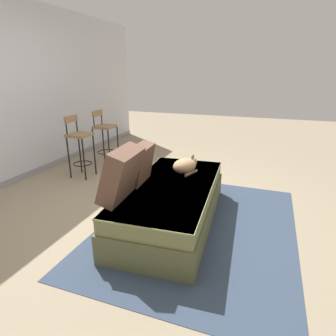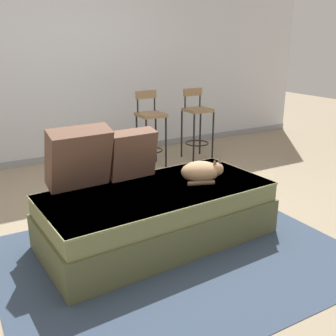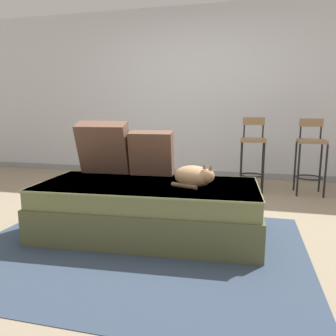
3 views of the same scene
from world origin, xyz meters
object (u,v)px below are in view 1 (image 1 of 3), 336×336
Objects in this scene: throw_pillow_middle at (140,164)px; bar_stool_near_window at (80,143)px; couch at (172,203)px; throw_pillow_corner at (121,174)px; bar_stool_by_doorway at (105,134)px; cat at (185,165)px.

throw_pillow_middle is 0.44× the size of bar_stool_near_window.
bar_stool_near_window reaches higher than throw_pillow_middle.
throw_pillow_corner reaches higher than couch.
couch is at bearing -30.06° from throw_pillow_corner.
bar_stool_by_doorway is at bearing 49.10° from couch.
cat is (0.92, -0.33, -0.17)m from throw_pillow_corner.
throw_pillow_middle is (0.46, 0.03, -0.04)m from throw_pillow_corner.
bar_stool_near_window reaches higher than couch.
couch is 2.40m from bar_stool_by_doorway.
couch is 2.00× the size of bar_stool_by_doorway.
cat is (0.40, -0.03, 0.31)m from couch.
throw_pillow_middle is 2.20m from bar_stool_by_doorway.
bar_stool_by_doorway is (1.56, 1.80, 0.31)m from couch.
throw_pillow_corner is at bearing -144.35° from bar_stool_by_doorway.
throw_pillow_corner is at bearing -176.38° from throw_pillow_middle.
bar_stool_near_window is (0.86, 1.80, 0.32)m from couch.
couch is 0.50m from cat.
cat is 2.17m from bar_stool_by_doorway.
bar_stool_near_window is (1.39, 1.50, -0.15)m from throw_pillow_corner.
throw_pillow_middle is (-0.07, 0.33, 0.43)m from couch.
bar_stool_near_window is at bearing 47.23° from throw_pillow_corner.
throw_pillow_corner reaches higher than bar_stool_by_doorway.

